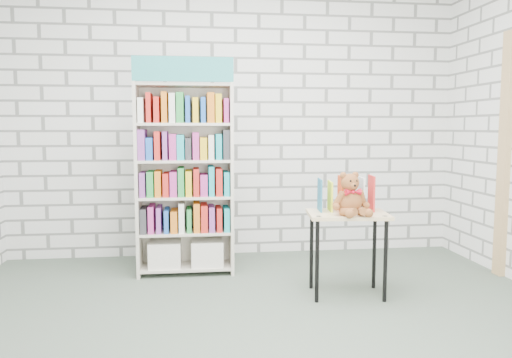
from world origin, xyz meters
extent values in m
plane|color=#465346|center=(0.00, 0.00, 0.00)|extent=(4.50, 4.50, 0.00)
cube|color=silver|center=(0.00, 2.00, 1.40)|extent=(4.50, 0.02, 2.80)
cube|color=silver|center=(0.00, -2.00, 1.40)|extent=(4.50, 0.02, 2.80)
cube|color=beige|center=(-0.91, 1.35, 0.83)|extent=(0.03, 0.32, 1.67)
cube|color=beige|center=(-0.10, 1.35, 0.83)|extent=(0.03, 0.32, 1.67)
cube|color=beige|center=(-0.50, 1.50, 0.83)|extent=(0.83, 0.02, 1.67)
cube|color=teal|center=(-0.50, 1.20, 1.77)|extent=(0.83, 0.02, 0.20)
cube|color=beige|center=(-0.50, 1.35, 0.06)|extent=(0.78, 0.30, 0.02)
cube|color=beige|center=(-0.50, 1.35, 0.37)|extent=(0.78, 0.30, 0.02)
cube|color=beige|center=(-0.50, 1.35, 0.69)|extent=(0.78, 0.30, 0.02)
cube|color=beige|center=(-0.50, 1.35, 1.00)|extent=(0.78, 0.30, 0.02)
cube|color=beige|center=(-0.50, 1.35, 1.32)|extent=(0.78, 0.30, 0.02)
cube|color=beige|center=(-0.50, 1.35, 1.65)|extent=(0.78, 0.30, 0.02)
cube|color=silver|center=(-0.69, 1.35, 0.18)|extent=(0.28, 0.26, 0.22)
cube|color=silver|center=(-0.32, 1.35, 0.18)|extent=(0.28, 0.26, 0.22)
cube|color=#19A5B2|center=(-0.50, 1.34, 0.49)|extent=(0.78, 0.26, 0.22)
cube|color=white|center=(-0.50, 1.34, 0.81)|extent=(0.78, 0.26, 0.22)
cube|color=purple|center=(-0.50, 1.34, 1.12)|extent=(0.78, 0.26, 0.22)
cube|color=#333338|center=(-0.50, 1.34, 1.44)|extent=(0.78, 0.26, 0.22)
cube|color=#DABA83|center=(0.74, 0.60, 0.63)|extent=(0.64, 0.47, 0.03)
cylinder|color=black|center=(0.47, 0.47, 0.31)|extent=(0.03, 0.03, 0.62)
cylinder|color=black|center=(0.50, 0.79, 0.31)|extent=(0.03, 0.03, 0.62)
cylinder|color=black|center=(0.97, 0.42, 0.31)|extent=(0.03, 0.03, 0.62)
cylinder|color=black|center=(1.00, 0.74, 0.31)|extent=(0.03, 0.03, 0.62)
cylinder|color=black|center=(0.48, 0.48, 0.64)|extent=(0.04, 0.04, 0.01)
cylinder|color=black|center=(0.96, 0.43, 0.64)|extent=(0.04, 0.04, 0.01)
cube|color=#216B90|center=(0.54, 0.72, 0.77)|extent=(0.03, 0.18, 0.25)
cube|color=#EAFF28|center=(0.63, 0.71, 0.77)|extent=(0.03, 0.18, 0.25)
cube|color=#E24218|center=(0.71, 0.70, 0.77)|extent=(0.03, 0.18, 0.25)
cube|color=black|center=(0.79, 0.69, 0.77)|extent=(0.03, 0.18, 0.25)
cube|color=white|center=(0.87, 0.69, 0.77)|extent=(0.03, 0.18, 0.25)
cube|color=red|center=(0.95, 0.68, 0.77)|extent=(0.03, 0.18, 0.25)
ellipsoid|color=brown|center=(0.72, 0.53, 0.74)|extent=(0.19, 0.16, 0.19)
sphere|color=brown|center=(0.72, 0.53, 0.88)|extent=(0.14, 0.14, 0.14)
sphere|color=brown|center=(0.67, 0.53, 0.94)|extent=(0.05, 0.05, 0.05)
sphere|color=brown|center=(0.77, 0.55, 0.94)|extent=(0.05, 0.05, 0.05)
sphere|color=brown|center=(0.73, 0.47, 0.86)|extent=(0.05, 0.05, 0.05)
sphere|color=black|center=(0.71, 0.47, 0.90)|extent=(0.02, 0.02, 0.02)
sphere|color=black|center=(0.76, 0.48, 0.90)|extent=(0.02, 0.02, 0.02)
sphere|color=black|center=(0.74, 0.45, 0.87)|extent=(0.02, 0.02, 0.02)
cylinder|color=brown|center=(0.63, 0.50, 0.77)|extent=(0.10, 0.07, 0.13)
cylinder|color=brown|center=(0.82, 0.53, 0.77)|extent=(0.10, 0.09, 0.13)
sphere|color=brown|center=(0.61, 0.48, 0.71)|extent=(0.05, 0.05, 0.05)
sphere|color=brown|center=(0.85, 0.52, 0.71)|extent=(0.05, 0.05, 0.05)
cylinder|color=brown|center=(0.68, 0.43, 0.68)|extent=(0.12, 0.15, 0.08)
cylinder|color=brown|center=(0.79, 0.45, 0.68)|extent=(0.08, 0.15, 0.08)
sphere|color=brown|center=(0.67, 0.36, 0.68)|extent=(0.06, 0.06, 0.06)
sphere|color=brown|center=(0.82, 0.39, 0.68)|extent=(0.06, 0.06, 0.06)
cone|color=red|center=(0.70, 0.47, 0.82)|extent=(0.06, 0.06, 0.05)
cone|color=red|center=(0.76, 0.48, 0.82)|extent=(0.06, 0.06, 0.05)
sphere|color=red|center=(0.73, 0.47, 0.82)|extent=(0.03, 0.03, 0.03)
cube|color=tan|center=(2.23, 0.95, 1.05)|extent=(0.05, 0.12, 2.10)
camera|label=1|loc=(-0.42, -3.03, 1.29)|focal=35.00mm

